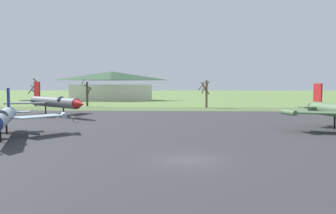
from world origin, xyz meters
TOP-DOWN VIEW (x-y plane):
  - ground_plane at (0.00, 0.00)m, footprint 600.00×600.00m
  - asphalt_apron at (0.00, 16.81)m, footprint 101.98×56.03m
  - grass_verge_strip at (0.00, 50.83)m, footprint 161.98×12.00m
  - jet_fighter_front_right at (-22.06, 32.54)m, footprint 15.04×14.53m
  - info_placard_front_right at (-15.98, 23.55)m, footprint 0.63×0.27m
  - jet_fighter_rear_center at (-18.10, 8.92)m, footprint 12.18×14.17m
  - bare_tree_far_left at (-37.30, 59.24)m, footprint 2.79×2.76m
  - bare_tree_left_of_center at (-24.54, 59.98)m, footprint 2.53×2.45m
  - bare_tree_center at (4.39, 55.82)m, footprint 2.64×3.17m
  - visitor_building at (-25.32, 91.98)m, footprint 29.32×13.74m

SIDE VIEW (x-z plane):
  - ground_plane at x=0.00m, z-range 0.00..0.00m
  - asphalt_apron at x=0.00m, z-range 0.00..0.05m
  - grass_verge_strip at x=0.00m, z-range 0.00..0.06m
  - info_placard_front_right at x=-15.98m, z-range 0.14..1.08m
  - jet_fighter_rear_center at x=-18.10m, z-range -0.36..4.59m
  - jet_fighter_front_right at x=-22.06m, z-range -0.46..5.40m
  - bare_tree_left_of_center at x=-24.54m, z-range -0.04..6.73m
  - bare_tree_far_left at x=-37.30m, z-range -0.09..6.84m
  - bare_tree_center at x=4.39m, z-range 0.45..6.77m
  - visitor_building at x=-25.32m, z-range -0.09..9.73m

